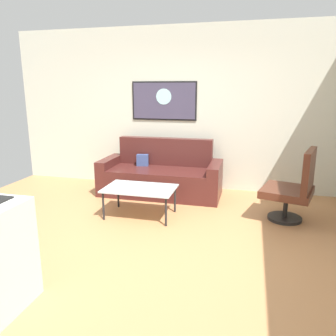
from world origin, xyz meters
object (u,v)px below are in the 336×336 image
armchair (294,188)px  wall_painting (164,101)px  couch (161,177)px  coffee_table (140,190)px

armchair → wall_painting: (-2.12, 1.23, 1.07)m
couch → coffee_table: (-0.02, -1.04, 0.08)m
armchair → wall_painting: wall_painting is taller
coffee_table → wall_painting: (-0.06, 1.56, 1.16)m
coffee_table → wall_painting: size_ratio=0.84×
couch → wall_painting: size_ratio=1.72×
wall_painting → couch: bearing=-80.9°
coffee_table → armchair: (2.05, 0.33, 0.09)m
armchair → wall_painting: size_ratio=0.85×
couch → wall_painting: 1.35m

